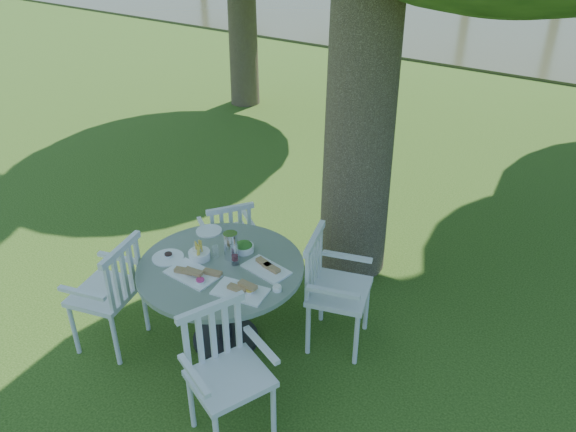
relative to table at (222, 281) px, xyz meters
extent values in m
plane|color=#1B370B|center=(0.06, 0.65, -0.62)|extent=(140.00, 140.00, 0.00)
cylinder|color=black|center=(0.00, 0.00, -0.60)|extent=(0.56, 0.56, 0.04)
cylinder|color=black|center=(0.00, 0.00, -0.23)|extent=(0.12, 0.12, 0.70)
cylinder|color=slate|center=(0.00, 0.00, 0.14)|extent=(1.33, 1.33, 0.04)
cylinder|color=silver|center=(1.04, 0.39, -0.37)|extent=(0.04, 0.04, 0.50)
cylinder|color=silver|center=(0.91, 0.81, -0.37)|extent=(0.04, 0.04, 0.50)
cylinder|color=silver|center=(0.66, 0.27, -0.37)|extent=(0.04, 0.04, 0.50)
cylinder|color=silver|center=(0.53, 0.70, -0.37)|extent=(0.04, 0.04, 0.50)
cube|color=silver|center=(0.79, 0.54, -0.10)|extent=(0.60, 0.63, 0.04)
cube|color=silver|center=(0.57, 0.48, 0.14)|extent=(0.19, 0.50, 0.51)
cylinder|color=silver|center=(-0.63, 1.01, -0.40)|extent=(0.03, 0.03, 0.44)
cylinder|color=silver|center=(-0.85, 0.69, -0.40)|extent=(0.03, 0.03, 0.44)
cylinder|color=silver|center=(-0.34, 0.81, -0.40)|extent=(0.03, 0.03, 0.44)
cylinder|color=silver|center=(-0.56, 0.49, -0.40)|extent=(0.03, 0.03, 0.44)
cube|color=silver|center=(-0.59, 0.75, -0.16)|extent=(0.59, 0.60, 0.04)
cube|color=silver|center=(-0.43, 0.64, 0.04)|extent=(0.28, 0.39, 0.45)
cylinder|color=silver|center=(-1.03, -0.39, -0.37)|extent=(0.04, 0.04, 0.50)
cylinder|color=silver|center=(-0.91, -0.82, -0.37)|extent=(0.04, 0.04, 0.50)
cylinder|color=silver|center=(-0.65, -0.29, -0.37)|extent=(0.04, 0.04, 0.50)
cylinder|color=silver|center=(-0.53, -0.71, -0.37)|extent=(0.04, 0.04, 0.50)
cube|color=silver|center=(-0.78, -0.55, -0.10)|extent=(0.58, 0.61, 0.04)
cube|color=silver|center=(-0.57, -0.49, 0.13)|extent=(0.18, 0.50, 0.51)
cylinder|color=silver|center=(0.92, -0.56, -0.37)|extent=(0.04, 0.04, 0.49)
cylinder|color=silver|center=(0.40, -0.82, -0.37)|extent=(0.04, 0.04, 0.49)
cylinder|color=silver|center=(0.56, -0.42, -0.37)|extent=(0.04, 0.04, 0.49)
cube|color=silver|center=(0.66, -0.69, -0.11)|extent=(0.61, 0.63, 0.04)
cube|color=silver|center=(0.46, -0.61, 0.12)|extent=(0.23, 0.48, 0.50)
cube|color=white|center=(-0.09, -0.22, 0.17)|extent=(0.42, 0.26, 0.02)
cube|color=white|center=(0.35, -0.18, 0.17)|extent=(0.43, 0.30, 0.02)
cube|color=white|center=(0.34, 0.15, 0.17)|extent=(0.40, 0.26, 0.02)
cylinder|color=white|center=(-0.41, -0.17, 0.17)|extent=(0.26, 0.26, 0.01)
cylinder|color=white|center=(-0.42, 0.34, 0.17)|extent=(0.23, 0.23, 0.01)
cylinder|color=white|center=(-0.20, -0.02, 0.19)|extent=(0.17, 0.17, 0.07)
cylinder|color=white|center=(0.03, 0.27, 0.19)|extent=(0.17, 0.17, 0.06)
cylinder|color=silver|center=(0.00, 0.13, 0.27)|extent=(0.12, 0.12, 0.23)
cylinder|color=white|center=(0.08, 0.08, 0.25)|extent=(0.06, 0.06, 0.17)
cylinder|color=white|center=(-0.11, 0.07, 0.21)|extent=(0.06, 0.06, 0.10)
cylinder|color=white|center=(-0.23, -0.02, 0.22)|extent=(0.07, 0.07, 0.11)
cylinder|color=white|center=(0.04, -0.27, 0.18)|extent=(0.07, 0.07, 0.03)
cylinder|color=white|center=(0.42, -0.16, 0.17)|extent=(0.06, 0.06, 0.03)
cylinder|color=white|center=(0.56, -0.01, 0.17)|extent=(0.07, 0.07, 0.03)
cylinder|color=white|center=(-0.41, -0.16, 0.17)|extent=(0.07, 0.07, 0.03)
camera|label=1|loc=(2.53, -2.71, 2.71)|focal=35.00mm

